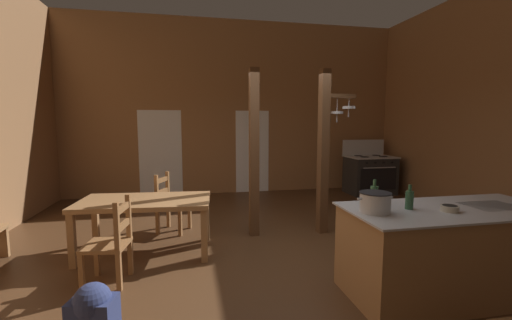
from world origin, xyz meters
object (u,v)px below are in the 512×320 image
at_px(kitchen_island, 449,251).
at_px(ladderback_chair_by_post, 171,204).
at_px(backpack, 93,320).
at_px(stove_range, 370,174).
at_px(dining_table, 145,206).
at_px(bottle_short_on_counter, 374,195).
at_px(ladderback_chair_near_window, 111,243).
at_px(mixing_bowl_on_counter, 450,208).
at_px(bottle_tall_on_counter, 409,199).
at_px(stockpot_on_counter, 375,202).

bearing_deg(kitchen_island, ladderback_chair_by_post, 138.29).
bearing_deg(ladderback_chair_by_post, backpack, -97.84).
bearing_deg(stove_range, ladderback_chair_by_post, -157.10).
bearing_deg(dining_table, bottle_short_on_counter, -30.76).
bearing_deg(backpack, ladderback_chair_by_post, 82.16).
height_order(stove_range, dining_table, stove_range).
bearing_deg(backpack, ladderback_chair_near_window, 96.38).
bearing_deg(mixing_bowl_on_counter, bottle_short_on_counter, 148.25).
height_order(stove_range, bottle_tall_on_counter, stove_range).
distance_m(dining_table, ladderback_chair_near_window, 0.87).
relative_size(dining_table, bottle_short_on_counter, 6.54).
bearing_deg(mixing_bowl_on_counter, kitchen_island, 39.52).
bearing_deg(mixing_bowl_on_counter, dining_table, 149.05).
xyz_separation_m(stove_range, ladderback_chair_by_post, (-4.70, -1.98, -0.03)).
xyz_separation_m(ladderback_chair_near_window, stockpot_on_counter, (2.59, -0.92, 0.55)).
bearing_deg(ladderback_chair_near_window, stove_range, 34.89).
relative_size(kitchen_island, ladderback_chair_near_window, 2.28).
bearing_deg(stockpot_on_counter, backpack, -172.28).
relative_size(stove_range, backpack, 2.21).
bearing_deg(bottle_short_on_counter, bottle_tall_on_counter, -38.97).
distance_m(ladderback_chair_by_post, backpack, 2.95).
distance_m(ladderback_chair_near_window, backpack, 1.26).
bearing_deg(ladderback_chair_near_window, backpack, -83.62).
bearing_deg(backpack, bottle_tall_on_counter, 7.48).
bearing_deg(ladderback_chair_near_window, stockpot_on_counter, -19.45).
height_order(bottle_tall_on_counter, bottle_short_on_counter, bottle_short_on_counter).
relative_size(dining_table, backpack, 2.97).
xyz_separation_m(kitchen_island, stockpot_on_counter, (-0.86, 0.01, 0.55)).
distance_m(dining_table, bottle_tall_on_counter, 3.23).
bearing_deg(bottle_tall_on_counter, backpack, -172.52).
xyz_separation_m(bottle_tall_on_counter, bottle_short_on_counter, (-0.26, 0.21, 0.01)).
relative_size(ladderback_chair_near_window, mixing_bowl_on_counter, 5.79).
bearing_deg(bottle_short_on_counter, backpack, -167.31).
height_order(stockpot_on_counter, bottle_tall_on_counter, bottle_tall_on_counter).
distance_m(backpack, bottle_tall_on_counter, 2.96).
distance_m(kitchen_island, bottle_tall_on_counter, 0.72).
height_order(kitchen_island, stove_range, stove_range).
relative_size(backpack, bottle_short_on_counter, 2.20).
bearing_deg(mixing_bowl_on_counter, ladderback_chair_by_post, 135.91).
distance_m(bottle_tall_on_counter, bottle_short_on_counter, 0.33).
height_order(dining_table, bottle_tall_on_counter, bottle_tall_on_counter).
xyz_separation_m(stove_range, dining_table, (-4.97, -2.85, 0.17)).
bearing_deg(ladderback_chair_near_window, bottle_tall_on_counter, -16.26).
relative_size(ladderback_chair_near_window, bottle_tall_on_counter, 3.87).
xyz_separation_m(ladderback_chair_near_window, backpack, (0.14, -1.25, -0.14)).
height_order(stove_range, stockpot_on_counter, stove_range).
xyz_separation_m(ladderback_chair_near_window, bottle_short_on_counter, (2.74, -0.66, 0.56)).
height_order(ladderback_chair_near_window, bottle_tall_on_counter, bottle_tall_on_counter).
height_order(ladderback_chair_by_post, bottle_tall_on_counter, bottle_tall_on_counter).
xyz_separation_m(backpack, mixing_bowl_on_counter, (3.19, 0.22, 0.62)).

